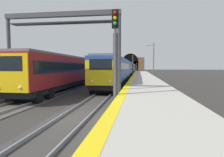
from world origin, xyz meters
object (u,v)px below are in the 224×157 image
at_px(railway_signal_near, 115,52).
at_px(catenary_mast_near, 153,60).
at_px(train_adjacent_platform, 92,69).
at_px(railway_signal_far, 136,66).
at_px(catenary_mast_far, 102,63).
at_px(railway_signal_mid, 133,64).
at_px(overhead_signal_gantry, 61,34).
at_px(train_main_approaching, 128,68).

height_order(railway_signal_near, catenary_mast_near, catenary_mast_near).
bearing_deg(train_adjacent_platform, railway_signal_far, 174.89).
relative_size(railway_signal_far, catenary_mast_far, 0.61).
height_order(railway_signal_mid, overhead_signal_gantry, overhead_signal_gantry).
bearing_deg(train_adjacent_platform, railway_signal_mid, 146.91).
relative_size(catenary_mast_near, catenary_mast_far, 0.98).
height_order(train_main_approaching, railway_signal_near, railway_signal_near).
height_order(railway_signal_near, overhead_signal_gantry, overhead_signal_gantry).
relative_size(train_main_approaching, railway_signal_far, 16.51).
xyz_separation_m(train_adjacent_platform, railway_signal_mid, (10.52, -6.88, 0.93)).
distance_m(railway_signal_far, catenary_mast_near, 66.23).
distance_m(train_main_approaching, catenary_mast_near, 15.60).
bearing_deg(railway_signal_mid, catenary_mast_far, -156.70).
distance_m(train_adjacent_platform, catenary_mast_near, 14.69).
height_order(train_adjacent_platform, catenary_mast_far, catenary_mast_far).
distance_m(train_main_approaching, overhead_signal_gantry, 42.22).
distance_m(railway_signal_near, catenary_mast_near, 30.81).
bearing_deg(train_main_approaching, railway_signal_mid, 8.54).
bearing_deg(catenary_mast_near, train_adjacent_platform, 128.97).
bearing_deg(catenary_mast_near, overhead_signal_gantry, 162.44).
xyz_separation_m(railway_signal_near, railway_signal_far, (96.55, 0.00, -0.62)).
xyz_separation_m(train_adjacent_platform, railway_signal_near, (-21.31, -6.88, 1.31)).
distance_m(overhead_signal_gantry, catenary_mast_near, 29.27).
bearing_deg(railway_signal_far, train_adjacent_platform, -5.23).
distance_m(catenary_mast_near, catenary_mast_far, 36.48).
bearing_deg(railway_signal_far, catenary_mast_far, -21.11).
distance_m(railway_signal_near, overhead_signal_gantry, 5.32).
relative_size(railway_signal_near, overhead_signal_gantry, 0.67).
bearing_deg(catenary_mast_near, railway_signal_near, 171.69).
relative_size(train_adjacent_platform, railway_signal_far, 8.81).
xyz_separation_m(railway_signal_near, overhead_signal_gantry, (2.59, 4.37, 1.57)).
distance_m(railway_signal_mid, railway_signal_far, 64.72).
distance_m(train_main_approaching, catenary_mast_far, 21.17).
bearing_deg(catenary_mast_near, catenary_mast_far, 28.90).
height_order(overhead_signal_gantry, catenary_mast_far, catenary_mast_far).
bearing_deg(overhead_signal_gantry, catenary_mast_far, 8.37).
xyz_separation_m(train_main_approaching, catenary_mast_far, (17.79, 11.32, 1.87)).
xyz_separation_m(railway_signal_near, railway_signal_mid, (31.83, 0.00, -0.38)).
bearing_deg(railway_signal_mid, catenary_mast_near, 73.18).
relative_size(train_adjacent_platform, railway_signal_near, 7.16).
bearing_deg(catenary_mast_far, railway_signal_mid, -156.70).
xyz_separation_m(train_adjacent_platform, overhead_signal_gantry, (-18.72, -2.51, 2.88)).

